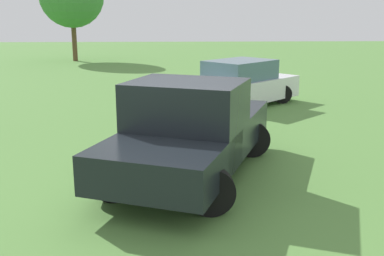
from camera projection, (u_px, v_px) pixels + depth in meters
ground_plane at (172, 183)px, 8.04m from camera, size 80.00×80.00×0.00m
pickup_truck at (190, 129)px, 8.10m from camera, size 3.47×5.07×1.78m
sedan_near at (236, 86)px, 14.46m from camera, size 4.62×4.46×1.45m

